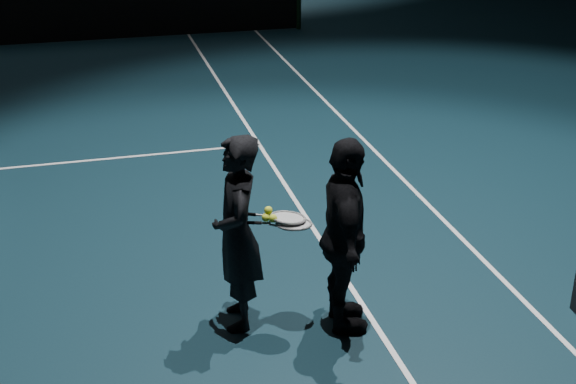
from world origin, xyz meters
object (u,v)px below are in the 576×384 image
racket_lower (294,224)px  racket_upper (288,218)px  player_a (237,233)px  player_b (345,237)px  tennis_balls (269,216)px

racket_lower → racket_upper: bearing=141.3°
player_a → racket_upper: bearing=83.8°
racket_lower → racket_upper: (-0.03, 0.05, 0.03)m
player_a → player_b: bearing=78.1°
racket_upper → tennis_balls: 0.15m
racket_upper → racket_lower: bearing=-42.7°
racket_upper → player_b: bearing=-9.1°
racket_lower → tennis_balls: tennis_balls is taller
player_a → racket_upper: size_ratio=2.41×
player_b → racket_lower: size_ratio=2.41×
racket_lower → tennis_balls: (-0.18, 0.07, 0.06)m
player_b → racket_lower: player_b is taller
player_a → racket_upper: (0.39, -0.09, 0.13)m
player_a → tennis_balls: bearing=79.2°
tennis_balls → player_a: bearing=162.7°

